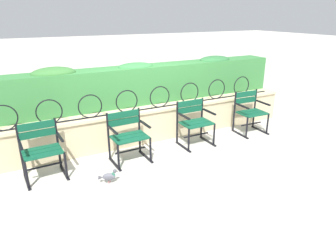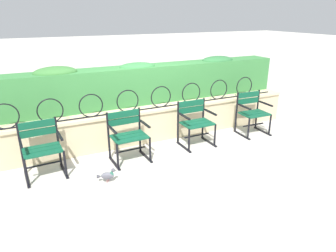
% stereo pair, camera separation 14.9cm
% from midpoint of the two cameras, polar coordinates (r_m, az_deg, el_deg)
% --- Properties ---
extents(ground_plane, '(60.00, 60.00, 0.00)m').
position_cam_midpoint_polar(ground_plane, '(5.36, 1.19, -5.80)').
color(ground_plane, '#BCB7AD').
extents(stone_wall, '(6.31, 0.41, 0.66)m').
position_cam_midpoint_polar(stone_wall, '(5.96, -2.62, 0.45)').
color(stone_wall, '#C6B289').
rests_on(stone_wall, ground).
extents(iron_arch_fence, '(5.79, 0.02, 0.42)m').
position_cam_midpoint_polar(iron_arch_fence, '(5.70, -3.50, 4.90)').
color(iron_arch_fence, black).
rests_on(iron_arch_fence, stone_wall).
extents(hedge_row, '(6.19, 0.53, 0.84)m').
position_cam_midpoint_polar(hedge_row, '(6.15, -4.43, 8.01)').
color(hedge_row, '#387A3D').
rests_on(hedge_row, stone_wall).
extents(park_chair_leftmost, '(0.61, 0.55, 0.85)m').
position_cam_midpoint_polar(park_chair_leftmost, '(4.98, -21.86, -3.68)').
color(park_chair_leftmost, '#0F4C33').
rests_on(park_chair_leftmost, ground).
extents(park_chair_centre_left, '(0.63, 0.54, 0.84)m').
position_cam_midpoint_polar(park_chair_centre_left, '(5.15, -6.73, -1.53)').
color(park_chair_centre_left, '#0F4C33').
rests_on(park_chair_centre_left, ground).
extents(park_chair_centre_right, '(0.60, 0.52, 0.83)m').
position_cam_midpoint_polar(park_chair_centre_right, '(5.75, 5.85, 0.89)').
color(park_chair_centre_right, '#0F4C33').
rests_on(park_chair_centre_right, ground).
extents(park_chair_rightmost, '(0.60, 0.54, 0.86)m').
position_cam_midpoint_polar(park_chair_rightmost, '(6.52, 16.11, 2.60)').
color(park_chair_rightmost, '#0F4C33').
rests_on(park_chair_rightmost, ground).
extents(pigeon_near_chairs, '(0.28, 0.16, 0.22)m').
position_cam_midpoint_polar(pigeon_near_chairs, '(4.64, -10.44, -9.11)').
color(pigeon_near_chairs, '#5B5B66').
rests_on(pigeon_near_chairs, ground).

